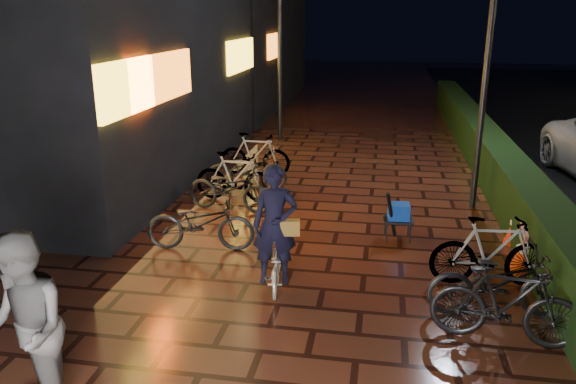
% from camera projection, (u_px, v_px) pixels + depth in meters
% --- Properties ---
extents(ground, '(80.00, 80.00, 0.00)m').
position_uv_depth(ground, '(323.00, 289.00, 8.02)').
color(ground, '#381911').
rests_on(ground, ground).
extents(hedge, '(0.70, 20.00, 1.00)m').
position_uv_depth(hedge, '(481.00, 142.00, 14.85)').
color(hedge, black).
rests_on(hedge, ground).
extents(bystander_person, '(1.17, 1.18, 1.92)m').
position_uv_depth(bystander_person, '(25.00, 330.00, 5.20)').
color(bystander_person, '#4F4F51').
rests_on(bystander_person, ground).
extents(lamp_post_hedge, '(0.45, 0.18, 4.69)m').
position_uv_depth(lamp_post_hedge, '(485.00, 79.00, 10.67)').
color(lamp_post_hedge, black).
rests_on(lamp_post_hedge, ground).
extents(lamp_post_sf, '(0.49, 0.26, 5.23)m').
position_uv_depth(lamp_post_sf, '(280.00, 44.00, 16.68)').
color(lamp_post_sf, black).
rests_on(lamp_post_sf, ground).
extents(cyclist, '(0.70, 1.33, 1.83)m').
position_uv_depth(cyclist, '(275.00, 243.00, 7.89)').
color(cyclist, silver).
rests_on(cyclist, ground).
extents(traffic_barrier, '(0.54, 1.57, 0.63)m').
position_uv_depth(traffic_barrier, '(520.00, 239.00, 8.97)').
color(traffic_barrier, '#EE3F0C').
rests_on(traffic_barrier, ground).
extents(cart_assembly, '(0.52, 0.54, 0.94)m').
position_uv_depth(cart_assembly, '(398.00, 213.00, 9.64)').
color(cart_assembly, black).
rests_on(cart_assembly, ground).
extents(parked_bikes_storefront, '(1.92, 5.22, 1.04)m').
position_uv_depth(parked_bikes_storefront, '(235.00, 181.00, 11.50)').
color(parked_bikes_storefront, black).
rests_on(parked_bikes_storefront, ground).
extents(parked_bikes_hedge, '(1.88, 2.18, 1.04)m').
position_uv_depth(parked_bikes_hedge, '(498.00, 278.00, 7.26)').
color(parked_bikes_hedge, black).
rests_on(parked_bikes_hedge, ground).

